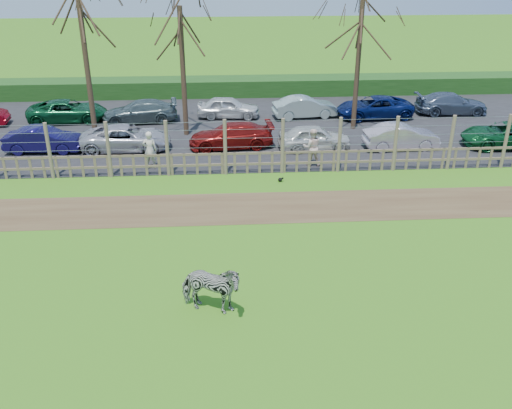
{
  "coord_description": "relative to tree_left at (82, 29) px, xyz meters",
  "views": [
    {
      "loc": [
        -0.1,
        -15.37,
        9.68
      ],
      "look_at": [
        1.0,
        2.5,
        1.1
      ],
      "focal_mm": 40.0,
      "sensor_mm": 36.0,
      "label": 1
    }
  ],
  "objects": [
    {
      "name": "hedge",
      "position": [
        6.5,
        9.0,
        -5.07
      ],
      "size": [
        46.0,
        2.0,
        1.1
      ],
      "primitive_type": "cube",
      "color": "#1E4716",
      "rests_on": "ground"
    },
    {
      "name": "zebra",
      "position": [
        5.95,
        -14.63,
        -4.85
      ],
      "size": [
        1.99,
        1.34,
        1.54
      ],
      "primitive_type": "imported",
      "rotation": [
        0.0,
        0.0,
        1.26
      ],
      "color": "gray",
      "rests_on": "ground"
    },
    {
      "name": "dirt_strip",
      "position": [
        6.5,
        -8.0,
        -5.61
      ],
      "size": [
        34.0,
        2.8,
        0.01
      ],
      "primitive_type": "cube",
      "color": "brown",
      "rests_on": "ground"
    },
    {
      "name": "car_9",
      "position": [
        1.82,
        3.36,
        -4.98
      ],
      "size": [
        4.29,
        2.1,
        1.2
      ],
      "primitive_type": "imported",
      "rotation": [
        0.0,
        0.0,
        4.82
      ],
      "color": "#4E5F60",
      "rests_on": "asphalt"
    },
    {
      "name": "car_2",
      "position": [
        1.7,
        -1.17,
        -4.98
      ],
      "size": [
        4.39,
        2.16,
        1.2
      ],
      "primitive_type": "imported",
      "rotation": [
        0.0,
        0.0,
        1.61
      ],
      "color": "#BAB6BD",
      "rests_on": "asphalt"
    },
    {
      "name": "car_12",
      "position": [
        15.1,
        3.37,
        -4.98
      ],
      "size": [
        4.44,
        2.27,
        1.2
      ],
      "primitive_type": "imported",
      "rotation": [
        0.0,
        0.0,
        4.78
      ],
      "color": "#0C1953",
      "rests_on": "asphalt"
    },
    {
      "name": "car_4",
      "position": [
        10.87,
        -1.65,
        -4.98
      ],
      "size": [
        3.6,
        1.64,
        1.2
      ],
      "primitive_type": "imported",
      "rotation": [
        0.0,
        0.0,
        1.63
      ],
      "color": "silver",
      "rests_on": "asphalt"
    },
    {
      "name": "tree_left",
      "position": [
        0.0,
        0.0,
        0.0
      ],
      "size": [
        4.8,
        4.8,
        7.88
      ],
      "color": "#3D2B1E",
      "rests_on": "ground"
    },
    {
      "name": "car_10",
      "position": [
        6.77,
        3.88,
        -4.98
      ],
      "size": [
        3.61,
        1.67,
        1.2
      ],
      "primitive_type": "imported",
      "rotation": [
        0.0,
        0.0,
        1.5
      ],
      "color": "silver",
      "rests_on": "asphalt"
    },
    {
      "name": "car_1",
      "position": [
        -2.24,
        -1.18,
        -4.98
      ],
      "size": [
        3.67,
        1.37,
        1.2
      ],
      "primitive_type": "imported",
      "rotation": [
        0.0,
        0.0,
        1.54
      ],
      "color": "#15104B",
      "rests_on": "asphalt"
    },
    {
      "name": "car_5",
      "position": [
        15.12,
        -1.79,
        -4.98
      ],
      "size": [
        3.7,
        1.45,
        1.2
      ],
      "primitive_type": "imported",
      "rotation": [
        0.0,
        0.0,
        1.62
      ],
      "color": "#C2AFBA",
      "rests_on": "asphalt"
    },
    {
      "name": "crow",
      "position": [
        8.83,
        -5.5,
        -5.52
      ],
      "size": [
        0.24,
        0.18,
        0.19
      ],
      "color": "black",
      "rests_on": "ground"
    },
    {
      "name": "fence",
      "position": [
        6.5,
        -4.5,
        -4.81
      ],
      "size": [
        30.16,
        0.16,
        2.5
      ],
      "color": "brown",
      "rests_on": "ground"
    },
    {
      "name": "visitor_a",
      "position": [
        3.14,
        -3.68,
        -4.71
      ],
      "size": [
        0.64,
        0.44,
        1.72
      ],
      "primitive_type": "imported",
      "rotation": [
        0.0,
        0.0,
        3.1
      ],
      "color": "beige",
      "rests_on": "asphalt"
    },
    {
      "name": "tree_mid",
      "position": [
        4.5,
        1.0,
        -0.75
      ],
      "size": [
        4.8,
        4.8,
        6.83
      ],
      "color": "#3D2B1E",
      "rests_on": "ground"
    },
    {
      "name": "car_11",
      "position": [
        11.13,
        3.64,
        -4.98
      ],
      "size": [
        3.78,
        1.76,
        1.2
      ],
      "primitive_type": "imported",
      "rotation": [
        0.0,
        0.0,
        1.71
      ],
      "color": "#AFC4B9",
      "rests_on": "asphalt"
    },
    {
      "name": "asphalt",
      "position": [
        6.5,
        2.0,
        -5.6
      ],
      "size": [
        44.0,
        13.0,
        0.04
      ],
      "primitive_type": "cube",
      "color": "#232326",
      "rests_on": "ground"
    },
    {
      "name": "ground",
      "position": [
        6.5,
        -12.5,
        -5.62
      ],
      "size": [
        120.0,
        120.0,
        0.0
      ],
      "primitive_type": "plane",
      "color": "#53A92E",
      "rests_on": "ground"
    },
    {
      "name": "car_3",
      "position": [
        6.81,
        -1.12,
        -4.98
      ],
      "size": [
        4.26,
        2.02,
        1.2
      ],
      "primitive_type": "imported",
      "rotation": [
        0.0,
        0.0,
        4.8
      ],
      "color": "maroon",
      "rests_on": "asphalt"
    },
    {
      "name": "tree_right",
      "position": [
        13.5,
        1.5,
        -0.37
      ],
      "size": [
        4.8,
        4.8,
        7.35
      ],
      "color": "#3D2B1E",
      "rests_on": "ground"
    },
    {
      "name": "visitor_b",
      "position": [
        10.42,
        -3.76,
        -4.71
      ],
      "size": [
        0.88,
        0.71,
        1.72
      ],
      "primitive_type": "imported",
      "rotation": [
        0.0,
        0.0,
        3.08
      ],
      "color": "beige",
      "rests_on": "asphalt"
    },
    {
      "name": "car_8",
      "position": [
        -2.23,
        3.71,
        -4.98
      ],
      "size": [
        4.48,
        2.38,
        1.2
      ],
      "primitive_type": "imported",
      "rotation": [
        0.0,
        0.0,
        1.66
      ],
      "color": "#0D4E27",
      "rests_on": "asphalt"
    },
    {
      "name": "car_13",
      "position": [
        19.79,
        3.9,
        -4.98
      ],
      "size": [
        4.17,
        1.77,
        1.2
      ],
      "primitive_type": "imported",
      "rotation": [
        0.0,
        0.0,
        1.55
      ],
      "color": "#4D5A70",
      "rests_on": "asphalt"
    },
    {
      "name": "car_6",
      "position": [
        20.39,
        -1.87,
        -4.98
      ],
      "size": [
        4.44,
        2.26,
        1.2
      ],
      "primitive_type": "imported",
      "rotation": [
        0.0,
        0.0,
        4.65
      ],
      "color": "#0F5626",
      "rests_on": "asphalt"
    }
  ]
}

